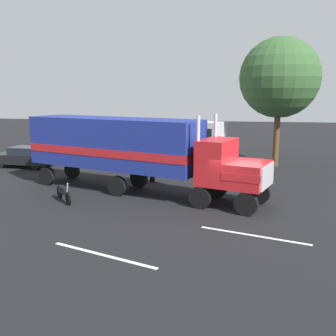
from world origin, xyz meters
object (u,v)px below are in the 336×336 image
object	(u,v)px
parked_car	(24,157)
motorcycle	(64,193)
parked_bus	(158,136)
semi_truck	(129,148)
tree_left	(280,78)
person_bystander	(152,168)

from	to	relation	value
parked_car	motorcycle	xyz separation A→B (m)	(7.01, -8.32, -0.33)
parked_car	motorcycle	bearing A→B (deg)	-49.87
parked_bus	motorcycle	distance (m)	13.07
semi_truck	tree_left	xyz separation A→B (m)	(8.94, 9.36, 4.11)
tree_left	parked_bus	bearing A→B (deg)	175.27
person_bystander	parked_bus	distance (m)	7.74
parked_bus	parked_car	size ratio (longest dim) A/B	2.48
semi_truck	parked_bus	size ratio (longest dim) A/B	1.26
semi_truck	tree_left	distance (m)	13.58
semi_truck	person_bystander	world-z (taller)	semi_truck
parked_bus	parked_car	xyz separation A→B (m)	(-9.44, -4.43, -1.26)
motorcycle	tree_left	size ratio (longest dim) A/B	0.17
semi_truck	motorcycle	distance (m)	4.36
semi_truck	parked_car	world-z (taller)	semi_truck
person_bystander	tree_left	world-z (taller)	tree_left
parked_bus	tree_left	world-z (taller)	tree_left
parked_car	tree_left	distance (m)	19.99
parked_car	person_bystander	bearing A→B (deg)	-16.49
semi_truck	motorcycle	world-z (taller)	semi_truck
parked_bus	motorcycle	bearing A→B (deg)	-100.81
person_bystander	tree_left	xyz separation A→B (m)	(8.18, 6.79, 5.74)
parked_bus	tree_left	xyz separation A→B (m)	(9.33, -0.77, 4.57)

